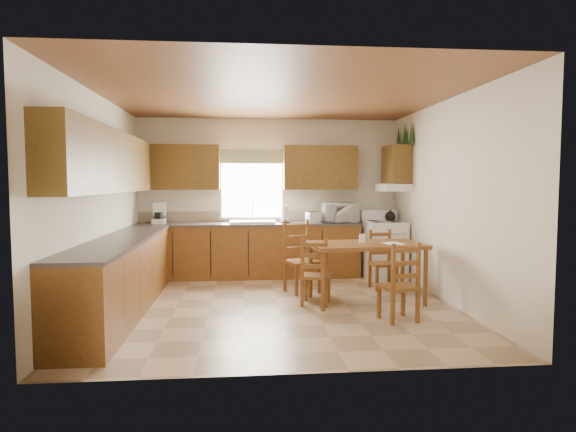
{
  "coord_description": "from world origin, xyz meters",
  "views": [
    {
      "loc": [
        -0.44,
        -6.15,
        1.6
      ],
      "look_at": [
        0.15,
        0.3,
        1.15
      ],
      "focal_mm": 30.0,
      "sensor_mm": 36.0,
      "label": 1
    }
  ],
  "objects": [
    {
      "name": "wall_front",
      "position": [
        0.0,
        -2.25,
        1.35
      ],
      "size": [
        4.5,
        4.5,
        0.0
      ],
      "primitive_type": "plane",
      "color": "beige",
      "rests_on": "floor"
    },
    {
      "name": "ceiling",
      "position": [
        0.0,
        0.0,
        2.7
      ],
      "size": [
        4.5,
        4.5,
        0.0
      ],
      "primitive_type": "plane",
      "color": "brown",
      "rests_on": "floor"
    },
    {
      "name": "upper_cab_left",
      "position": [
        -2.08,
        -0.15,
        1.85
      ],
      "size": [
        0.33,
        3.6,
        0.75
      ],
      "primitive_type": "cube",
      "color": "brown",
      "rests_on": "wall_left"
    },
    {
      "name": "pine_decal_c",
      "position": [
        2.21,
        1.97,
        2.38
      ],
      "size": [
        0.22,
        0.22,
        0.36
      ],
      "primitive_type": "cone",
      "color": "#184218",
      "rests_on": "wall_right"
    },
    {
      "name": "pine_decal_b",
      "position": [
        2.21,
        1.65,
        2.42
      ],
      "size": [
        0.22,
        0.22,
        0.36
      ],
      "primitive_type": "cone",
      "color": "#184218",
      "rests_on": "wall_right"
    },
    {
      "name": "table_card",
      "position": [
        1.13,
        0.13,
        0.85
      ],
      "size": [
        0.09,
        0.05,
        0.12
      ],
      "primitive_type": "cube",
      "rotation": [
        0.0,
        0.0,
        0.36
      ],
      "color": "white",
      "rests_on": "dining_table"
    },
    {
      "name": "sink_basin",
      "position": [
        -0.3,
        1.95,
        0.94
      ],
      "size": [
        0.75,
        0.45,
        0.04
      ],
      "primitive_type": "cube",
      "color": "silver",
      "rests_on": "counter_back"
    },
    {
      "name": "microwave",
      "position": [
        1.19,
        1.95,
        1.09
      ],
      "size": [
        0.57,
        0.43,
        0.33
      ],
      "primitive_type": "imported",
      "rotation": [
        0.0,
        0.0,
        0.06
      ],
      "color": "silver",
      "rests_on": "counter_back"
    },
    {
      "name": "lower_cab_left",
      "position": [
        -1.95,
        -0.15,
        0.44
      ],
      "size": [
        0.6,
        3.6,
        0.88
      ],
      "primitive_type": "cube",
      "color": "brown",
      "rests_on": "floor"
    },
    {
      "name": "window_pane",
      "position": [
        -0.3,
        2.21,
        1.55
      ],
      "size": [
        1.05,
        0.01,
        1.1
      ],
      "primitive_type": "cube",
      "color": "white",
      "rests_on": "wall_back"
    },
    {
      "name": "chair_far_left",
      "position": [
        0.4,
        0.74,
        0.52
      ],
      "size": [
        0.56,
        0.55,
        1.04
      ],
      "primitive_type": "cube",
      "rotation": [
        0.0,
        0.0,
        0.39
      ],
      "color": "brown",
      "rests_on": "floor"
    },
    {
      "name": "lower_cab_back",
      "position": [
        -0.38,
        1.95,
        0.44
      ],
      "size": [
        3.75,
        0.6,
        0.88
      ],
      "primitive_type": "cube",
      "color": "brown",
      "rests_on": "floor"
    },
    {
      "name": "upper_cab_stove",
      "position": [
        2.08,
        1.65,
        1.9
      ],
      "size": [
        0.33,
        0.62,
        0.62
      ],
      "primitive_type": "cube",
      "color": "brown",
      "rests_on": "wall_right"
    },
    {
      "name": "wall_back",
      "position": [
        0.0,
        2.25,
        1.35
      ],
      "size": [
        4.5,
        4.5,
        0.0
      ],
      "primitive_type": "plane",
      "color": "beige",
      "rests_on": "floor"
    },
    {
      "name": "chair_near_right",
      "position": [
        1.33,
        -0.79,
        0.46
      ],
      "size": [
        0.46,
        0.44,
        0.91
      ],
      "primitive_type": "cube",
      "rotation": [
        0.0,
        0.0,
        3.37
      ],
      "color": "brown",
      "rests_on": "floor"
    },
    {
      "name": "chair_near_left",
      "position": [
        0.49,
        0.03,
        0.44
      ],
      "size": [
        0.46,
        0.45,
        0.88
      ],
      "primitive_type": "cube",
      "rotation": [
        0.0,
        0.0,
        2.84
      ],
      "color": "brown",
      "rests_on": "floor"
    },
    {
      "name": "range_hood",
      "position": [
        2.03,
        1.65,
        1.52
      ],
      "size": [
        0.44,
        0.62,
        0.12
      ],
      "primitive_type": "cube",
      "color": "silver",
      "rests_on": "wall_right"
    },
    {
      "name": "counter_left",
      "position": [
        -1.95,
        -0.15,
        0.9
      ],
      "size": [
        0.63,
        3.6,
        0.04
      ],
      "primitive_type": "cube",
      "color": "#463E3B",
      "rests_on": "lower_cab_left"
    },
    {
      "name": "chair_far_right",
      "position": [
        1.64,
        0.86,
        0.44
      ],
      "size": [
        0.4,
        0.39,
        0.88
      ],
      "primitive_type": "cube",
      "rotation": [
        0.0,
        0.0,
        0.1
      ],
      "color": "brown",
      "rests_on": "floor"
    },
    {
      "name": "upper_cab_back_right",
      "position": [
        0.86,
        2.08,
        1.85
      ],
      "size": [
        1.25,
        0.33,
        0.75
      ],
      "primitive_type": "cube",
      "color": "brown",
      "rests_on": "wall_back"
    },
    {
      "name": "table_paper",
      "position": [
        1.53,
        0.04,
        0.79
      ],
      "size": [
        0.27,
        0.33,
        0.0
      ],
      "primitive_type": "cube",
      "rotation": [
        0.0,
        0.0,
        0.15
      ],
      "color": "white",
      "rests_on": "dining_table"
    },
    {
      "name": "wall_right",
      "position": [
        2.25,
        0.0,
        1.35
      ],
      "size": [
        4.5,
        4.5,
        0.0
      ],
      "primitive_type": "plane",
      "color": "beige",
      "rests_on": "floor"
    },
    {
      "name": "dining_table",
      "position": [
        1.18,
        0.11,
        0.4
      ],
      "size": [
        1.54,
        0.96,
        0.79
      ],
      "primitive_type": "cube",
      "rotation": [
        0.0,
        0.0,
        0.08
      ],
      "color": "brown",
      "rests_on": "floor"
    },
    {
      "name": "pine_decal_a",
      "position": [
        2.21,
        1.33,
        2.38
      ],
      "size": [
        0.22,
        0.22,
        0.36
      ],
      "primitive_type": "cone",
      "color": "#184218",
      "rests_on": "wall_right"
    },
    {
      "name": "upper_cab_back_left",
      "position": [
        -1.55,
        2.08,
        1.85
      ],
      "size": [
        1.41,
        0.33,
        0.75
      ],
      "primitive_type": "cube",
      "color": "brown",
      "rests_on": "wall_back"
    },
    {
      "name": "backsplash",
      "position": [
        -0.38,
        2.24,
        1.01
      ],
      "size": [
        3.75,
        0.01,
        0.18
      ],
      "primitive_type": "cube",
      "color": "gray",
      "rests_on": "counter_back"
    },
    {
      "name": "window_valance",
      "position": [
        -0.3,
        2.19,
        2.05
      ],
      "size": [
        1.19,
        0.01,
        0.24
      ],
      "primitive_type": "cube",
      "color": "#44582D",
      "rests_on": "wall_back"
    },
    {
      "name": "stove",
      "position": [
        1.88,
        1.63,
        0.47
      ],
      "size": [
        0.66,
        0.68,
        0.94
      ],
      "primitive_type": "cube",
      "rotation": [
        0.0,
        0.0,
        0.04
      ],
      "color": "silver",
      "rests_on": "floor"
    },
    {
      "name": "coffeemaker",
      "position": [
        -1.85,
        1.99,
        1.09
      ],
      "size": [
        0.21,
        0.25,
        0.35
      ],
      "primitive_type": "cube",
      "rotation": [
        0.0,
        0.0,
        0.03
      ],
      "color": "silver",
      "rests_on": "counter_back"
    },
    {
      "name": "wall_left",
      "position": [
        -2.25,
        0.0,
        1.35
      ],
      "size": [
        4.5,
        4.5,
        0.0
      ],
      "primitive_type": "plane",
      "color": "beige",
      "rests_on": "floor"
    },
    {
      "name": "floor",
      "position": [
        0.0,
        0.0,
        0.0
      ],
      "size": [
        4.5,
        4.5,
        0.0
      ],
      "primitive_type": "plane",
      "color": "tan",
      "rests_on": "ground"
    },
    {
      "name": "counter_back",
      "position": [
        -0.38,
        1.95,
        0.9
      ],
      "size": [
        3.75,
        0.63,
        0.04
      ],
      "primitive_type": "cube",
      "color": "#463E3B",
      "rests_on": "lower_cab_back"
    },
    {
      "name": "window_frame",
      "position": [
        -0.3,
        2.22,
        1.55
      ],
      "size": [
        1.13,
        0.02,
        1.18
      ],
      "primitive_type": "cube",
      "color": "silver",
      "rests_on": "wall_back"
    },
    {
      "name": "toaster",
      "position": [
        0.72,
        1.91,
        1.01
      ],
      "size": [
        0.26,
        0.22,
        0.18
      ],
      "primitive_type": "cube",
      "rotation": [
        0.0,
        0.0,
        0.42
      ],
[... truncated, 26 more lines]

